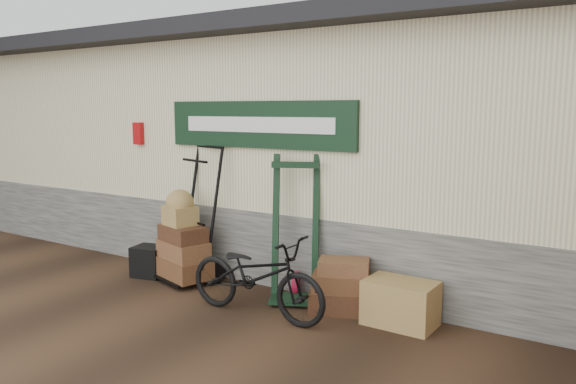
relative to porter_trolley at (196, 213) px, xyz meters
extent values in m
plane|color=black|center=(1.07, -0.73, -0.86)|extent=(80.00, 80.00, 0.00)
cube|color=#4C4C47|center=(1.07, 2.02, -0.41)|extent=(14.00, 3.54, 0.90)
cube|color=#C5B790|center=(1.07, 2.02, 1.09)|extent=(14.00, 3.50, 2.10)
cube|color=black|center=(1.07, 1.87, 2.24)|extent=(14.40, 4.10, 0.20)
cube|color=black|center=(0.77, 0.24, 1.09)|extent=(2.60, 0.06, 0.55)
cube|color=white|center=(0.77, 0.21, 1.09)|extent=(2.10, 0.01, 0.18)
cube|color=#A70B0E|center=(-1.23, 0.24, 0.94)|extent=(0.14, 0.10, 0.30)
cube|color=olive|center=(2.71, -0.03, -0.64)|extent=(0.70, 0.47, 0.45)
cube|color=black|center=(-0.63, -0.21, -0.66)|extent=(0.46, 0.41, 0.39)
imported|color=black|center=(1.36, -0.61, -0.38)|extent=(0.58, 1.65, 0.96)
camera|label=1|loc=(4.66, -5.13, 1.27)|focal=35.00mm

